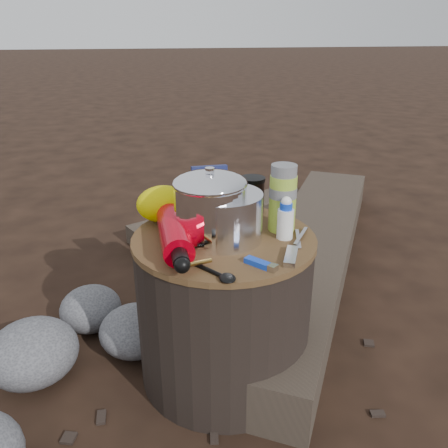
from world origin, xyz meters
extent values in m
plane|color=black|center=(0.00, 0.00, 0.00)|extent=(60.00, 60.00, 0.00)
cylinder|color=black|center=(0.00, 0.00, 0.22)|extent=(0.48, 0.48, 0.44)
cube|color=#382E25|center=(0.53, 0.54, 0.08)|extent=(1.33, 1.74, 0.16)
cube|color=#382E25|center=(0.30, 1.11, 0.04)|extent=(1.05, 0.58, 0.09)
cylinder|color=silver|center=(-0.01, -0.01, 0.51)|extent=(0.20, 0.20, 0.12)
cylinder|color=white|center=(-0.04, -0.01, 0.54)|extent=(0.18, 0.18, 0.18)
cylinder|color=#9FC439|center=(0.16, 0.01, 0.53)|extent=(0.07, 0.07, 0.18)
cylinder|color=black|center=(0.13, 0.15, 0.50)|extent=(0.07, 0.07, 0.11)
ellipsoid|color=#EADC01|center=(-0.14, 0.15, 0.50)|extent=(0.15, 0.12, 0.10)
cube|color=navy|center=(0.01, 0.20, 0.51)|extent=(0.11, 0.03, 0.13)
cube|color=blue|center=(0.03, -0.18, 0.45)|extent=(0.07, 0.08, 0.02)
cube|color=#B6B7BC|center=(0.12, -0.17, 0.45)|extent=(0.07, 0.10, 0.01)
cylinder|color=white|center=(0.15, -0.05, 0.49)|extent=(0.04, 0.04, 0.10)
camera|label=1|loc=(-0.28, -1.06, 0.94)|focal=36.53mm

